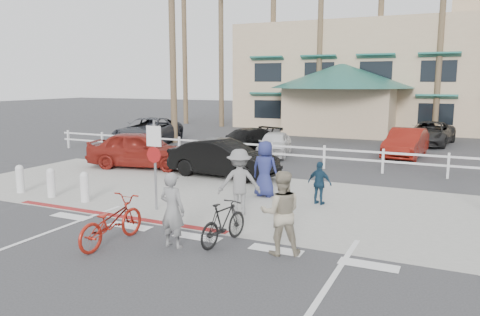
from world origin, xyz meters
The scene contains 33 objects.
ground centered at (0.00, 0.00, 0.00)m, with size 140.00×140.00×0.00m, color #333335.
bike_path centered at (0.00, -2.00, 0.00)m, with size 12.00×16.00×0.01m, color #333335.
sidewalk_plaza centered at (0.00, 4.50, 0.01)m, with size 22.00×7.00×0.01m, color gray.
cross_street centered at (0.00, 8.50, 0.00)m, with size 40.00×5.00×0.01m, color #333335.
parking_lot centered at (0.00, 18.00, 0.00)m, with size 50.00×16.00×0.01m, color #333335.
curb_red centered at (-3.00, 1.20, 0.01)m, with size 7.00×0.25×0.02m, color maroon.
rail_fence centered at (0.50, 10.50, 0.50)m, with size 29.40×0.16×1.00m, color silver, non-canonical shape.
building centered at (2.00, 31.00, 5.65)m, with size 28.00×16.00×11.30m, color #C8AC89, non-canonical shape.
sign_post centered at (-2.30, 2.20, 1.45)m, with size 0.50×0.10×2.90m, color gray, non-canonical shape.
bollard_0 centered at (-4.80, 2.00, 0.47)m, with size 0.26×0.26×0.95m, color silver, non-canonical shape.
bollard_1 centered at (-6.20, 2.00, 0.47)m, with size 0.26×0.26×0.95m, color silver, non-canonical shape.
bollard_2 centered at (-7.60, 2.00, 0.47)m, with size 0.26×0.26×0.95m, color silver, non-canonical shape.
palm_0 centered at (-16.00, 26.00, 7.50)m, with size 4.00×4.00×15.00m, color #153816, non-canonical shape.
palm_1 centered at (-12.00, 25.00, 6.50)m, with size 4.00×4.00×13.00m, color #153816, non-canonical shape.
palm_2 centered at (-8.00, 26.00, 8.00)m, with size 4.00×4.00×16.00m, color #153816, non-canonical shape.
palm_3 centered at (-4.00, 25.00, 7.00)m, with size 4.00×4.00×14.00m, color #153816, non-canonical shape.
palm_4 centered at (0.00, 26.00, 7.50)m, with size 4.00×4.00×15.00m, color #153816, non-canonical shape.
palm_5 centered at (4.00, 25.00, 6.50)m, with size 4.00×4.00×13.00m, color #153816, non-canonical shape.
palm_10 centered at (-10.00, 15.00, 6.00)m, with size 4.00×4.00×12.00m, color #153816, non-canonical shape.
bike_red centered at (-1.54, -0.60, 0.53)m, with size 0.71×2.03×1.07m, color maroon.
rider_red centered at (-0.17, -0.18, 0.86)m, with size 0.63×0.41×1.72m, color slate.
bike_black centered at (0.75, 0.51, 0.50)m, with size 0.47×1.66×1.00m, color black.
rider_black centered at (2.15, 0.47, 0.91)m, with size 0.89×0.69×1.83m, color gray.
pedestrian_a centered at (0.06, 2.81, 0.92)m, with size 1.19×0.69×1.85m, color slate.
pedestrian_child centered at (1.80, 4.78, 0.66)m, with size 0.77×0.32×1.31m, color #163147.
pedestrian_b centered at (-0.06, 5.00, 0.91)m, with size 0.89×0.58×1.81m, color navy.
car_white_sedan centered at (-2.70, 7.22, 0.72)m, with size 1.53×4.38×1.44m, color black.
car_red_compact centered at (-6.77, 7.48, 0.78)m, with size 1.85×4.59×1.56m, color maroon.
lot_car_0 centered at (-10.88, 13.56, 0.78)m, with size 2.57×5.58×1.55m, color #282A32.
lot_car_1 centered at (-4.38, 12.87, 0.64)m, with size 1.78×4.39×1.27m, color black.
lot_car_2 centered at (-2.75, 12.82, 0.61)m, with size 1.44×3.57×1.22m, color silver.
lot_car_3 centered at (3.19, 15.14, 0.70)m, with size 1.49×4.26×1.40m, color maroon.
lot_car_5 centered at (3.95, 20.49, 0.67)m, with size 2.23×4.83×1.34m, color black.
Camera 1 is at (5.46, -8.62, 3.70)m, focal length 35.00 mm.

